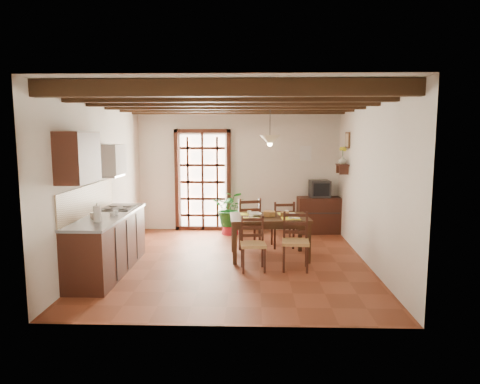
{
  "coord_description": "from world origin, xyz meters",
  "views": [
    {
      "loc": [
        0.32,
        -7.1,
        2.16
      ],
      "look_at": [
        0.1,
        0.4,
        1.15
      ],
      "focal_mm": 32.0,
      "sensor_mm": 36.0,
      "label": 1
    }
  ],
  "objects_px": {
    "dining_table": "(269,222)",
    "kitchen_counter": "(108,242)",
    "chair_near_left": "(253,254)",
    "chair_far_right": "(283,232)",
    "chair_far_left": "(248,232)",
    "chair_near_right": "(295,252)",
    "potted_plant": "(230,208)",
    "pendant_lamp": "(270,139)",
    "crt_tv": "(320,189)",
    "sideboard": "(319,215)"
  },
  "relations": [
    {
      "from": "chair_far_left",
      "to": "potted_plant",
      "type": "height_order",
      "value": "potted_plant"
    },
    {
      "from": "kitchen_counter",
      "to": "chair_far_left",
      "type": "height_order",
      "value": "kitchen_counter"
    },
    {
      "from": "sideboard",
      "to": "dining_table",
      "type": "bearing_deg",
      "value": -124.62
    },
    {
      "from": "chair_near_left",
      "to": "sideboard",
      "type": "height_order",
      "value": "chair_near_left"
    },
    {
      "from": "chair_near_left",
      "to": "pendant_lamp",
      "type": "relative_size",
      "value": 1.01
    },
    {
      "from": "chair_far_left",
      "to": "crt_tv",
      "type": "xyz_separation_m",
      "value": [
        1.56,
        1.28,
        0.68
      ]
    },
    {
      "from": "sideboard",
      "to": "pendant_lamp",
      "type": "bearing_deg",
      "value": -125.96
    },
    {
      "from": "chair_near_left",
      "to": "potted_plant",
      "type": "bearing_deg",
      "value": 96.06
    },
    {
      "from": "dining_table",
      "to": "kitchen_counter",
      "type": "bearing_deg",
      "value": -165.8
    },
    {
      "from": "chair_far_left",
      "to": "chair_far_right",
      "type": "distance_m",
      "value": 0.68
    },
    {
      "from": "chair_near_right",
      "to": "sideboard",
      "type": "relative_size",
      "value": 0.98
    },
    {
      "from": "chair_near_left",
      "to": "chair_far_left",
      "type": "bearing_deg",
      "value": 89.06
    },
    {
      "from": "chair_near_right",
      "to": "chair_far_left",
      "type": "xyz_separation_m",
      "value": [
        -0.78,
        1.33,
        0.02
      ]
    },
    {
      "from": "dining_table",
      "to": "pendant_lamp",
      "type": "bearing_deg",
      "value": 85.54
    },
    {
      "from": "sideboard",
      "to": "chair_near_left",
      "type": "bearing_deg",
      "value": -122.26
    },
    {
      "from": "potted_plant",
      "to": "kitchen_counter",
      "type": "bearing_deg",
      "value": -124.01
    },
    {
      "from": "chair_near_right",
      "to": "kitchen_counter",
      "type": "bearing_deg",
      "value": -171.99
    },
    {
      "from": "chair_far_left",
      "to": "crt_tv",
      "type": "height_order",
      "value": "crt_tv"
    },
    {
      "from": "potted_plant",
      "to": "chair_near_right",
      "type": "bearing_deg",
      "value": -64.24
    },
    {
      "from": "dining_table",
      "to": "chair_near_right",
      "type": "bearing_deg",
      "value": -63.79
    },
    {
      "from": "chair_near_right",
      "to": "pendant_lamp",
      "type": "relative_size",
      "value": 1.09
    },
    {
      "from": "chair_far_right",
      "to": "potted_plant",
      "type": "height_order",
      "value": "potted_plant"
    },
    {
      "from": "chair_near_left",
      "to": "crt_tv",
      "type": "relative_size",
      "value": 1.9
    },
    {
      "from": "chair_near_left",
      "to": "chair_far_right",
      "type": "bearing_deg",
      "value": 63.11
    },
    {
      "from": "potted_plant",
      "to": "pendant_lamp",
      "type": "distance_m",
      "value": 2.39
    },
    {
      "from": "chair_near_left",
      "to": "potted_plant",
      "type": "distance_m",
      "value": 2.57
    },
    {
      "from": "chair_near_left",
      "to": "chair_far_left",
      "type": "relative_size",
      "value": 0.87
    },
    {
      "from": "chair_far_right",
      "to": "sideboard",
      "type": "bearing_deg",
      "value": -132.45
    },
    {
      "from": "chair_near_right",
      "to": "potted_plant",
      "type": "bearing_deg",
      "value": 119.86
    },
    {
      "from": "chair_near_right",
      "to": "pendant_lamp",
      "type": "bearing_deg",
      "value": 121.37
    },
    {
      "from": "dining_table",
      "to": "chair_near_right",
      "type": "xyz_separation_m",
      "value": [
        0.39,
        -0.67,
        -0.36
      ]
    },
    {
      "from": "dining_table",
      "to": "chair_near_right",
      "type": "height_order",
      "value": "chair_near_right"
    },
    {
      "from": "chair_near_left",
      "to": "chair_near_right",
      "type": "xyz_separation_m",
      "value": [
        0.68,
        0.05,
        0.02
      ]
    },
    {
      "from": "chair_near_left",
      "to": "chair_far_right",
      "type": "height_order",
      "value": "chair_far_right"
    },
    {
      "from": "sideboard",
      "to": "pendant_lamp",
      "type": "height_order",
      "value": "pendant_lamp"
    },
    {
      "from": "chair_far_left",
      "to": "pendant_lamp",
      "type": "height_order",
      "value": "pendant_lamp"
    },
    {
      "from": "sideboard",
      "to": "potted_plant",
      "type": "xyz_separation_m",
      "value": [
        -1.96,
        -0.17,
        0.17
      ]
    },
    {
      "from": "kitchen_counter",
      "to": "chair_near_right",
      "type": "bearing_deg",
      "value": 3.91
    },
    {
      "from": "kitchen_counter",
      "to": "sideboard",
      "type": "distance_m",
      "value": 4.69
    },
    {
      "from": "chair_far_left",
      "to": "potted_plant",
      "type": "distance_m",
      "value": 1.21
    },
    {
      "from": "chair_near_right",
      "to": "chair_far_left",
      "type": "relative_size",
      "value": 0.94
    },
    {
      "from": "dining_table",
      "to": "pendant_lamp",
      "type": "distance_m",
      "value": 1.44
    },
    {
      "from": "chair_far_left",
      "to": "chair_far_right",
      "type": "height_order",
      "value": "chair_far_left"
    },
    {
      "from": "chair_far_left",
      "to": "crt_tv",
      "type": "relative_size",
      "value": 2.18
    },
    {
      "from": "dining_table",
      "to": "pendant_lamp",
      "type": "relative_size",
      "value": 1.68
    },
    {
      "from": "chair_far_left",
      "to": "chair_far_right",
      "type": "xyz_separation_m",
      "value": [
        0.68,
        0.05,
        -0.02
      ]
    },
    {
      "from": "kitchen_counter",
      "to": "chair_far_left",
      "type": "xyz_separation_m",
      "value": [
        2.18,
        1.53,
        -0.17
      ]
    },
    {
      "from": "kitchen_counter",
      "to": "pendant_lamp",
      "type": "relative_size",
      "value": 2.66
    },
    {
      "from": "crt_tv",
      "to": "pendant_lamp",
      "type": "relative_size",
      "value": 0.53
    },
    {
      "from": "kitchen_counter",
      "to": "dining_table",
      "type": "xyz_separation_m",
      "value": [
        2.57,
        0.87,
        0.17
      ]
    }
  ]
}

